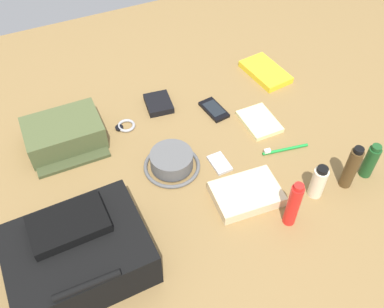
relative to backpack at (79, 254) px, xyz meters
The scene contains 16 objects.
ground_plane 0.48m from the backpack, 152.66° to the right, with size 2.64×2.02×0.02m, color olive.
backpack is the anchor object (origin of this frame).
toiletry_pouch 0.47m from the backpack, 97.97° to the right, with size 0.25×0.21×0.09m.
bucket_hat 0.42m from the backpack, 147.39° to the right, with size 0.18×0.18×0.06m.
shampoo_bottle 0.90m from the backpack, behind, with size 0.04×0.04×0.13m.
cologne_bottle 0.82m from the backpack, behind, with size 0.04×0.04×0.16m.
lotion_bottle 0.71m from the backpack, behind, with size 0.04×0.04×0.12m.
sunscreen_spray 0.59m from the backpack, 169.75° to the left, with size 0.04×0.04×0.17m.
paperback_novel 1.01m from the backpack, 149.45° to the right, with size 0.14×0.21×0.02m.
cell_phone 0.72m from the backpack, 145.47° to the right, with size 0.08×0.12×0.01m.
media_player 0.53m from the backpack, 160.96° to the right, with size 0.06×0.09×0.01m.
wristwatch 0.54m from the backpack, 120.49° to the right, with size 0.07×0.06×0.01m.
toothbrush 0.73m from the backpack, 169.17° to the right, with size 0.16×0.04×0.02m.
wallet 0.66m from the backpack, 128.76° to the right, with size 0.09×0.11×0.02m, color black.
notepad 0.76m from the backpack, 158.23° to the right, with size 0.11×0.15×0.02m, color beige.
folded_towel 0.51m from the backpack, behind, with size 0.20×0.14×0.04m, color beige.
Camera 1 is at (0.37, 0.82, 1.06)m, focal length 40.04 mm.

